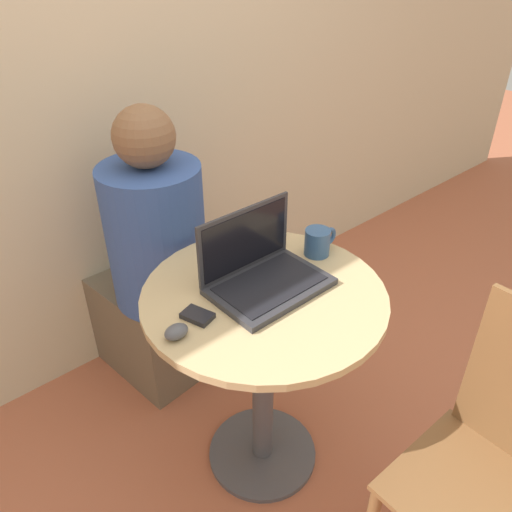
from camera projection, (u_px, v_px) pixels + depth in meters
ground_plane at (262, 453)px, 1.92m from camera, size 12.00×12.00×0.00m
back_wall at (93, 60)px, 1.80m from camera, size 7.00×0.05×2.60m
round_table at (263, 342)px, 1.61m from camera, size 0.74×0.74×0.77m
laptop at (262, 272)px, 1.51m from camera, size 0.35×0.24×0.23m
cell_phone at (197, 316)px, 1.39m from camera, size 0.08×0.10×0.02m
computer_mouse at (176, 332)px, 1.32m from camera, size 0.07×0.05×0.04m
coffee_cup at (318, 242)px, 1.66m from camera, size 0.13×0.08×0.09m
chair_empty at (494, 469)px, 1.34m from camera, size 0.41×0.41×0.92m
person_seated at (153, 276)px, 2.04m from camera, size 0.40×0.59×1.22m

